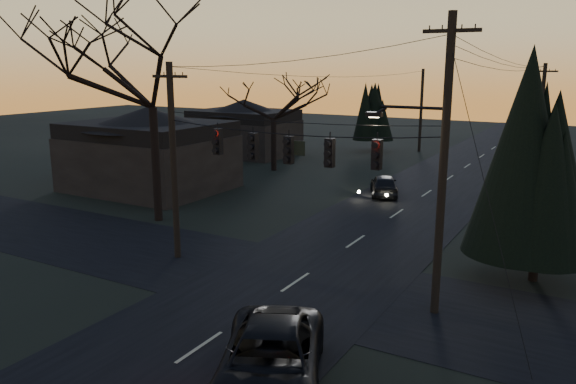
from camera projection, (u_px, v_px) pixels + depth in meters
The scene contains 15 objects.
main_road at pixel (384, 222), 30.54m from camera, with size 8.00×120.00×0.02m, color black.
cross_road at pixel (295, 282), 22.08m from camera, with size 60.00×7.00×0.02m, color black.
utility_pole_right at pixel (434, 312), 19.42m from camera, with size 5.00×0.30×10.00m, color black, non-canonical shape.
utility_pole_left at pixel (178, 257), 24.99m from camera, with size 1.80×0.30×8.50m, color black, non-canonical shape.
utility_pole_far_r at pixel (534, 176), 43.12m from camera, with size 1.80×0.30×8.50m, color black, non-canonical shape.
utility_pole_far_l at pixel (419, 151), 55.46m from camera, with size 0.30×0.30×8.00m, color black, non-canonical shape.
span_signal_assembly at pixel (290, 149), 21.02m from camera, with size 11.50×0.44×1.52m.
bare_tree_left at pixel (150, 59), 29.01m from camera, with size 8.82×8.82×12.37m.
evergreen_right at pixel (545, 159), 21.22m from camera, with size 4.17×4.17×8.58m.
bare_tree_dist at pixel (273, 98), 44.33m from camera, with size 6.28×6.28×8.28m.
evergreen_dist at pixel (375, 114), 54.54m from camera, with size 3.40×3.40×6.27m.
house_left_near at pixel (149, 149), 38.16m from camera, with size 10.00×8.00×5.60m.
house_left_far at pixel (244, 127), 53.20m from camera, with size 9.00×7.00×5.20m.
suv_near at pixel (270, 361), 14.64m from camera, with size 2.68×5.81×1.61m, color black.
sedan_oncoming_a at pixel (384, 185), 36.60m from camera, with size 1.64×4.09×1.39m, color black.
Camera 1 is at (10.05, -8.15, 8.37)m, focal length 35.00 mm.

